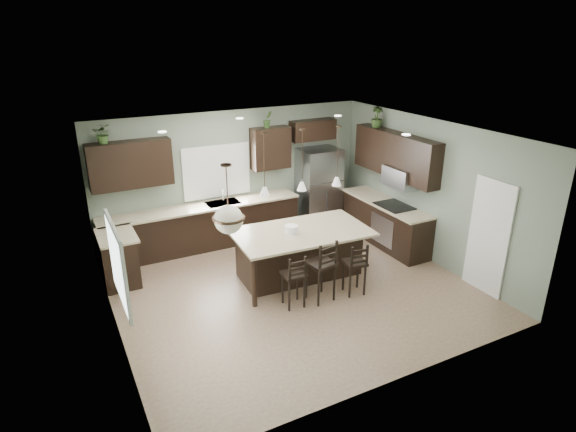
{
  "coord_description": "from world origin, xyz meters",
  "views": [
    {
      "loc": [
        -3.56,
        -6.68,
        4.36
      ],
      "look_at": [
        0.1,
        0.4,
        1.25
      ],
      "focal_mm": 30.0,
      "sensor_mm": 36.0,
      "label": 1
    }
  ],
  "objects_px": {
    "bar_stool_right": "(354,268)",
    "plant_back_left": "(103,134)",
    "kitchen_island": "(301,254)",
    "bar_stool_center": "(321,270)",
    "serving_dish": "(291,229)",
    "refrigerator": "(318,188)",
    "bar_stool_left": "(293,280)"
  },
  "relations": [
    {
      "from": "bar_stool_left",
      "to": "plant_back_left",
      "type": "distance_m",
      "value": 4.36
    },
    {
      "from": "bar_stool_right",
      "to": "plant_back_left",
      "type": "xyz_separation_m",
      "value": [
        -3.45,
        3.15,
        2.1
      ]
    },
    {
      "from": "serving_dish",
      "to": "bar_stool_center",
      "type": "relative_size",
      "value": 0.21
    },
    {
      "from": "bar_stool_right",
      "to": "plant_back_left",
      "type": "height_order",
      "value": "plant_back_left"
    },
    {
      "from": "refrigerator",
      "to": "bar_stool_center",
      "type": "distance_m",
      "value": 3.39
    },
    {
      "from": "kitchen_island",
      "to": "bar_stool_right",
      "type": "xyz_separation_m",
      "value": [
        0.53,
        -0.96,
        0.02
      ]
    },
    {
      "from": "plant_back_left",
      "to": "serving_dish",
      "type": "bearing_deg",
      "value": -38.7
    },
    {
      "from": "refrigerator",
      "to": "bar_stool_center",
      "type": "xyz_separation_m",
      "value": [
        -1.68,
        -2.92,
        -0.36
      ]
    },
    {
      "from": "plant_back_left",
      "to": "bar_stool_left",
      "type": "bearing_deg",
      "value": -52.67
    },
    {
      "from": "kitchen_island",
      "to": "serving_dish",
      "type": "height_order",
      "value": "serving_dish"
    },
    {
      "from": "kitchen_island",
      "to": "bar_stool_left",
      "type": "height_order",
      "value": "bar_stool_left"
    },
    {
      "from": "kitchen_island",
      "to": "refrigerator",
      "type": "bearing_deg",
      "value": 55.56
    },
    {
      "from": "serving_dish",
      "to": "bar_stool_right",
      "type": "distance_m",
      "value": 1.32
    },
    {
      "from": "kitchen_island",
      "to": "bar_stool_center",
      "type": "height_order",
      "value": "bar_stool_center"
    },
    {
      "from": "bar_stool_left",
      "to": "serving_dish",
      "type": "bearing_deg",
      "value": 67.54
    },
    {
      "from": "kitchen_island",
      "to": "plant_back_left",
      "type": "bearing_deg",
      "value": 146.34
    },
    {
      "from": "bar_stool_left",
      "to": "bar_stool_center",
      "type": "bearing_deg",
      "value": -0.76
    },
    {
      "from": "refrigerator",
      "to": "kitchen_island",
      "type": "bearing_deg",
      "value": -127.66
    },
    {
      "from": "bar_stool_left",
      "to": "bar_stool_right",
      "type": "relative_size",
      "value": 0.99
    },
    {
      "from": "serving_dish",
      "to": "bar_stool_left",
      "type": "relative_size",
      "value": 0.25
    },
    {
      "from": "bar_stool_center",
      "to": "plant_back_left",
      "type": "relative_size",
      "value": 3.05
    },
    {
      "from": "refrigerator",
      "to": "plant_back_left",
      "type": "distance_m",
      "value": 4.8
    },
    {
      "from": "kitchen_island",
      "to": "bar_stool_center",
      "type": "bearing_deg",
      "value": -93.74
    },
    {
      "from": "bar_stool_left",
      "to": "plant_back_left",
      "type": "relative_size",
      "value": 2.58
    },
    {
      "from": "refrigerator",
      "to": "bar_stool_right",
      "type": "height_order",
      "value": "refrigerator"
    },
    {
      "from": "refrigerator",
      "to": "kitchen_island",
      "type": "height_order",
      "value": "refrigerator"
    },
    {
      "from": "bar_stool_center",
      "to": "plant_back_left",
      "type": "xyz_separation_m",
      "value": [
        -2.81,
        3.07,
        2.02
      ]
    },
    {
      "from": "kitchen_island",
      "to": "serving_dish",
      "type": "distance_m",
      "value": 0.57
    },
    {
      "from": "bar_stool_center",
      "to": "bar_stool_right",
      "type": "xyz_separation_m",
      "value": [
        0.64,
        -0.08,
        -0.08
      ]
    },
    {
      "from": "serving_dish",
      "to": "bar_stool_center",
      "type": "height_order",
      "value": "bar_stool_center"
    },
    {
      "from": "kitchen_island",
      "to": "bar_stool_right",
      "type": "relative_size",
      "value": 2.53
    },
    {
      "from": "serving_dish",
      "to": "bar_stool_left",
      "type": "distance_m",
      "value": 1.08
    }
  ]
}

